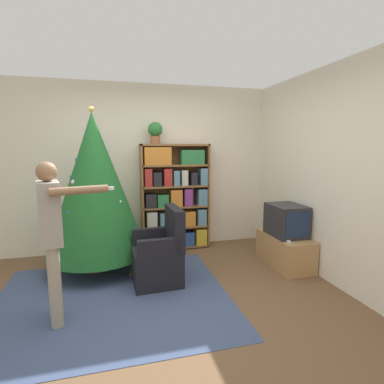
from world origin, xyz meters
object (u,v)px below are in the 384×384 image
(potted_plant, at_px, (155,131))
(armchair, at_px, (160,257))
(bookshelf, at_px, (175,199))
(standing_person, at_px, (52,230))
(television, at_px, (286,220))
(christmas_tree, at_px, (95,185))

(potted_plant, bearing_deg, armchair, -96.52)
(bookshelf, relative_size, standing_person, 1.11)
(television, distance_m, potted_plant, 2.31)
(bookshelf, height_order, armchair, bookshelf)
(christmas_tree, height_order, armchair, christmas_tree)
(television, distance_m, armchair, 1.79)
(potted_plant, bearing_deg, christmas_tree, -147.39)
(armchair, bearing_deg, potted_plant, 170.75)
(television, height_order, potted_plant, potted_plant)
(television, relative_size, christmas_tree, 0.25)
(bookshelf, height_order, television, bookshelf)
(bookshelf, xyz_separation_m, potted_plant, (-0.30, 0.01, 1.05))
(television, bearing_deg, bookshelf, 140.74)
(armchair, xyz_separation_m, potted_plant, (0.13, 1.17, 1.54))
(television, bearing_deg, armchair, -177.35)
(standing_person, bearing_deg, television, 89.96)
(christmas_tree, distance_m, potted_plant, 1.27)
(bookshelf, height_order, standing_person, bookshelf)
(television, height_order, armchair, armchair)
(christmas_tree, bearing_deg, bookshelf, 25.06)
(armchair, distance_m, potted_plant, 1.94)
(television, xyz_separation_m, armchair, (-1.76, -0.08, -0.32))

